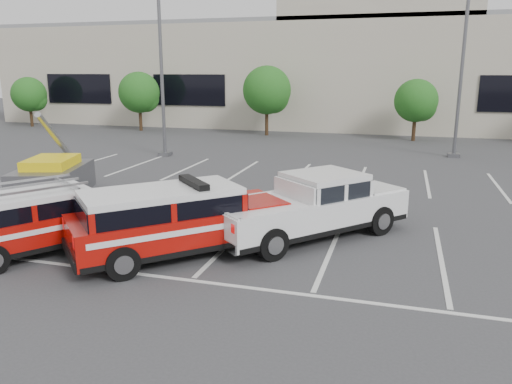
% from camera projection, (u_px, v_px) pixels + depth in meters
% --- Properties ---
extents(ground, '(120.00, 120.00, 0.00)m').
position_uv_depth(ground, '(233.00, 240.00, 13.70)').
color(ground, '#3A3A3C').
rests_on(ground, ground).
extents(stall_markings, '(23.00, 15.00, 0.01)m').
position_uv_depth(stall_markings, '(274.00, 200.00, 17.89)').
color(stall_markings, silver).
rests_on(stall_markings, ground).
extents(convention_building, '(60.00, 16.99, 13.20)m').
position_uv_depth(convention_building, '(356.00, 68.00, 42.22)').
color(convention_building, beige).
rests_on(convention_building, ground).
extents(tree_far_left, '(2.77, 2.77, 3.99)m').
position_uv_depth(tree_far_left, '(30.00, 96.00, 40.45)').
color(tree_far_left, '#3F2B19').
rests_on(tree_far_left, ground).
extents(tree_left, '(3.07, 3.07, 4.42)m').
position_uv_depth(tree_left, '(141.00, 94.00, 37.66)').
color(tree_left, '#3F2B19').
rests_on(tree_left, ground).
extents(tree_mid_left, '(3.37, 3.37, 4.85)m').
position_uv_depth(tree_mid_left, '(268.00, 92.00, 34.86)').
color(tree_mid_left, '#3F2B19').
rests_on(tree_mid_left, ground).
extents(tree_mid_right, '(2.77, 2.77, 3.99)m').
position_uv_depth(tree_mid_right, '(417.00, 102.00, 32.26)').
color(tree_mid_right, '#3F2B19').
rests_on(tree_mid_right, ground).
extents(light_pole_left, '(0.90, 0.60, 10.24)m').
position_uv_depth(light_pole_left, '(161.00, 57.00, 25.83)').
color(light_pole_left, '#59595E').
rests_on(light_pole_left, ground).
extents(light_pole_mid, '(0.90, 0.60, 10.24)m').
position_uv_depth(light_pole_mid, '(463.00, 57.00, 25.46)').
color(light_pole_mid, '#59595E').
rests_on(light_pole_mid, ground).
extents(fire_chief_suv, '(5.22, 5.17, 1.90)m').
position_uv_depth(fire_chief_suv, '(178.00, 225.00, 12.45)').
color(fire_chief_suv, '#9F0C07').
rests_on(fire_chief_suv, ground).
extents(white_pickup, '(5.28, 5.62, 1.76)m').
position_uv_depth(white_pickup, '(311.00, 212.00, 13.82)').
color(white_pickup, silver).
rests_on(white_pickup, ground).
extents(ladder_suv, '(4.00, 4.79, 1.80)m').
position_uv_depth(ladder_suv, '(41.00, 224.00, 12.69)').
color(ladder_suv, '#9F0C07').
rests_on(ladder_suv, ground).
extents(utility_rig, '(3.27, 4.20, 3.14)m').
position_uv_depth(utility_rig, '(49.00, 178.00, 18.49)').
color(utility_rig, '#59595E').
rests_on(utility_rig, ground).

